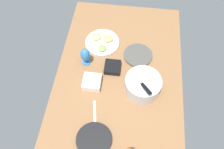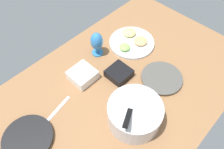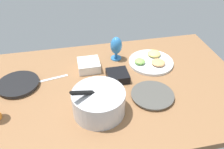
% 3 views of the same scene
% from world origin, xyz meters
% --- Properties ---
extents(ground_plane, '(1.60, 1.04, 0.04)m').
position_xyz_m(ground_plane, '(0.00, 0.00, -0.02)').
color(ground_plane, '#8C603D').
extents(dinner_plate_left, '(0.25, 0.25, 0.02)m').
position_xyz_m(dinner_plate_left, '(-0.18, 0.14, 0.01)').
color(dinner_plate_left, silver).
rests_on(dinner_plate_left, ground_plane).
extents(dinner_plate_right, '(0.25, 0.25, 0.02)m').
position_xyz_m(dinner_plate_right, '(0.59, -0.12, 0.01)').
color(dinner_plate_right, '#4C4C51').
rests_on(dinner_plate_right, ground_plane).
extents(mixing_bowl, '(0.28, 0.28, 0.20)m').
position_xyz_m(mixing_bowl, '(0.14, 0.19, 0.07)').
color(mixing_bowl, silver).
rests_on(mixing_bowl, ground_plane).
extents(fruit_platter, '(0.31, 0.31, 0.05)m').
position_xyz_m(fruit_platter, '(-0.29, -0.19, 0.02)').
color(fruit_platter, silver).
rests_on(fruit_platter, ground_plane).
extents(hurricane_glass_blue, '(0.08, 0.08, 0.17)m').
position_xyz_m(hurricane_glass_blue, '(-0.06, -0.29, 0.10)').
color(hurricane_glass_blue, '#2F77BD').
rests_on(hurricane_glass_blue, ground_plane).
extents(square_bowl_white, '(0.14, 0.14, 0.06)m').
position_xyz_m(square_bowl_white, '(0.14, -0.21, 0.03)').
color(square_bowl_white, white).
rests_on(square_bowl_white, ground_plane).
extents(square_bowl_black, '(0.13, 0.13, 0.05)m').
position_xyz_m(square_bowl_black, '(-0.02, -0.06, 0.03)').
color(square_bowl_black, black).
rests_on(square_bowl_black, ground_plane).
extents(fork_by_right_plate, '(0.18, 0.05, 0.01)m').
position_xyz_m(fork_by_right_plate, '(0.38, -0.15, 0.00)').
color(fork_by_right_plate, silver).
rests_on(fork_by_right_plate, ground_plane).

